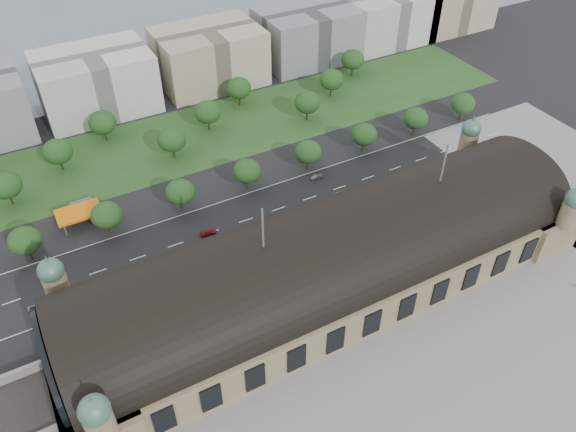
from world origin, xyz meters
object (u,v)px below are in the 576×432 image
traffic_car_1 (50,278)px  bus_mid (296,224)px  parked_car_3 (104,302)px  traffic_car_4 (298,217)px  traffic_car_5 (317,177)px  pedestrian_0 (576,285)px  petrol_station (81,210)px  parked_car_1 (104,302)px  traffic_car_2 (100,291)px  traffic_car_6 (427,175)px  parked_car_0 (60,330)px  bus_west (282,229)px  parked_car_2 (70,323)px  traffic_car_3 (208,232)px  parked_car_6 (161,284)px  parked_car_5 (150,293)px  parked_car_4 (183,279)px  bus_east (335,199)px

traffic_car_1 → bus_mid: 74.72m
parked_car_3 → traffic_car_4: bearing=57.1°
traffic_car_1 → traffic_car_5: traffic_car_1 is taller
traffic_car_5 → pedestrian_0: 88.32m
petrol_station → traffic_car_5: bearing=-13.7°
traffic_car_5 → bus_mid: size_ratio=0.38×
parked_car_1 → pedestrian_0: pedestrian_0 is taller
traffic_car_2 → traffic_car_6: size_ratio=0.87×
traffic_car_1 → traffic_car_2: 16.32m
parked_car_0 → bus_west: size_ratio=0.32×
traffic_car_1 → parked_car_1: traffic_car_1 is taller
bus_west → traffic_car_4: bearing=-65.4°
traffic_car_6 → parked_car_2: 126.15m
traffic_car_3 → traffic_car_4: traffic_car_4 is taller
traffic_car_6 → parked_car_1: traffic_car_6 is taller
traffic_car_6 → parked_car_1: (-116.02, -3.28, -0.06)m
parked_car_1 → parked_car_6: parked_car_1 is taller
traffic_car_6 → pedestrian_0: size_ratio=3.08×
traffic_car_6 → parked_car_0: size_ratio=1.39×
traffic_car_4 → parked_car_5: bearing=-77.1°
traffic_car_2 → parked_car_5: parked_car_5 is taller
traffic_car_6 → parked_car_4: traffic_car_6 is taller
traffic_car_2 → parked_car_6: bearing=73.2°
petrol_station → parked_car_2: 45.36m
parked_car_2 → parked_car_3: parked_car_3 is taller
traffic_car_1 → parked_car_0: 20.32m
bus_mid → bus_east: size_ratio=1.04×
petrol_station → bus_west: (53.33, -38.28, -1.13)m
bus_mid → bus_west: bearing=90.1°
pedestrian_0 → parked_car_1: bearing=150.9°
parked_car_4 → traffic_car_4: bearing=64.2°
parked_car_4 → bus_west: bearing=60.7°
parked_car_6 → pedestrian_0: (103.42, -56.99, 0.24)m
parked_car_4 → bus_mid: 39.83m
parked_car_1 → bus_west: bearing=70.9°
parked_car_2 → traffic_car_5: bearing=74.1°
parked_car_1 → parked_car_5: bearing=55.5°
traffic_car_2 → parked_car_1: parked_car_1 is taller
traffic_car_1 → parked_car_6: size_ratio=0.98×
petrol_station → parked_car_3: petrol_station is taller
parked_car_2 → bus_mid: (71.85, 4.95, 1.04)m
parked_car_6 → pedestrian_0: size_ratio=2.59×
traffic_car_3 → parked_car_4: bearing=141.4°
traffic_car_2 → parked_car_5: bearing=62.1°
parked_car_4 → bus_mid: (39.59, 4.30, 0.91)m
parked_car_1 → parked_car_2: (-9.97, -2.95, -0.08)m
parked_car_5 → pedestrian_0: (107.19, -55.45, 0.24)m
traffic_car_4 → bus_west: 8.70m
bus_west → traffic_car_2: bearing=87.0°
parked_car_6 → bus_east: bearing=61.7°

